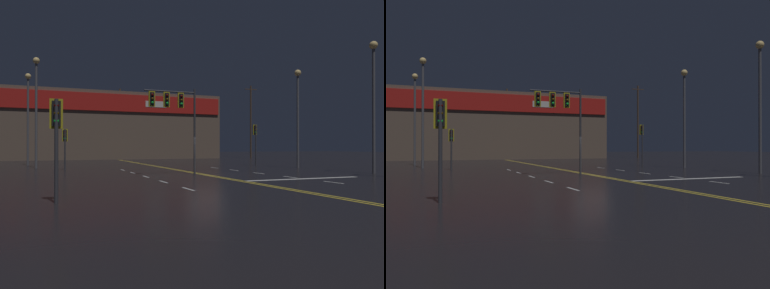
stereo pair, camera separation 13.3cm
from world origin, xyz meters
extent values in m
plane|color=black|center=(0.00, 0.00, 0.00)|extent=(200.00, 200.00, 0.00)
cube|color=gold|center=(-0.15, 0.00, 0.00)|extent=(0.12, 60.00, 0.01)
cube|color=gold|center=(0.15, 0.00, 0.00)|extent=(0.12, 60.00, 0.01)
cube|color=silver|center=(-4.02, -7.20, 0.00)|extent=(0.12, 1.40, 0.01)
cube|color=silver|center=(-4.02, -3.60, 0.00)|extent=(0.12, 1.40, 0.01)
cube|color=silver|center=(-4.02, 0.00, 0.00)|extent=(0.12, 1.40, 0.01)
cube|color=silver|center=(-4.02, 3.60, 0.00)|extent=(0.12, 1.40, 0.01)
cube|color=silver|center=(-4.02, 7.20, 0.00)|extent=(0.12, 1.40, 0.01)
cube|color=silver|center=(4.02, -7.20, 0.00)|extent=(0.12, 1.40, 0.01)
cube|color=silver|center=(4.02, -3.60, 0.00)|extent=(0.12, 1.40, 0.01)
cube|color=silver|center=(4.02, 0.00, 0.00)|extent=(0.12, 1.40, 0.01)
cube|color=silver|center=(4.02, 3.60, 0.00)|extent=(0.12, 1.40, 0.01)
cube|color=silver|center=(4.02, 7.20, 0.00)|extent=(0.12, 1.40, 0.01)
cube|color=silver|center=(4.02, -4.84, 0.00)|extent=(7.71, 0.40, 0.01)
cylinder|color=#38383D|center=(-0.47, 0.76, 2.85)|extent=(0.14, 0.14, 5.69)
cylinder|color=#38383D|center=(-2.20, 0.76, 5.44)|extent=(3.45, 0.10, 0.10)
cube|color=black|center=(-1.46, 0.76, 4.90)|extent=(0.28, 0.24, 0.84)
cube|color=gold|center=(-1.46, 0.76, 4.90)|extent=(0.42, 0.08, 0.99)
sphere|color=#500705|center=(-1.46, 0.61, 5.15)|extent=(0.17, 0.17, 0.17)
sphere|color=#543707|center=(-1.46, 0.61, 4.90)|extent=(0.17, 0.17, 0.17)
sphere|color=green|center=(-1.46, 0.61, 4.65)|extent=(0.17, 0.17, 0.17)
cube|color=black|center=(-2.44, 0.76, 4.90)|extent=(0.28, 0.24, 0.84)
cube|color=gold|center=(-2.44, 0.76, 4.90)|extent=(0.42, 0.08, 0.99)
sphere|color=#500705|center=(-2.44, 0.61, 5.15)|extent=(0.17, 0.17, 0.17)
sphere|color=#543707|center=(-2.44, 0.61, 4.90)|extent=(0.17, 0.17, 0.17)
sphere|color=green|center=(-2.44, 0.61, 4.65)|extent=(0.17, 0.17, 0.17)
cube|color=black|center=(-3.43, 0.76, 4.90)|extent=(0.28, 0.24, 0.84)
cube|color=gold|center=(-3.43, 0.76, 4.90)|extent=(0.42, 0.08, 0.99)
sphere|color=#500705|center=(-3.43, 0.61, 5.15)|extent=(0.17, 0.17, 0.17)
sphere|color=#543707|center=(-3.43, 0.61, 4.90)|extent=(0.17, 0.17, 0.17)
sphere|color=green|center=(-3.43, 0.61, 4.65)|extent=(0.17, 0.17, 0.17)
cylinder|color=#38383D|center=(-8.29, 8.59, 1.61)|extent=(0.13, 0.13, 3.22)
cube|color=black|center=(-8.29, 8.77, 2.75)|extent=(0.28, 0.24, 0.84)
cube|color=gold|center=(-8.29, 8.77, 2.75)|extent=(0.42, 0.08, 0.99)
sphere|color=#500705|center=(-8.29, 8.61, 3.01)|extent=(0.17, 0.17, 0.17)
sphere|color=#543707|center=(-8.29, 8.61, 2.75)|extent=(0.17, 0.17, 0.17)
sphere|color=green|center=(-8.29, 8.61, 2.50)|extent=(0.17, 0.17, 0.17)
cylinder|color=#38383D|center=(-9.49, -9.43, 1.70)|extent=(0.13, 0.13, 3.40)
cube|color=black|center=(-9.49, -9.25, 2.93)|extent=(0.28, 0.24, 0.84)
cube|color=gold|center=(-9.49, -9.25, 2.93)|extent=(0.42, 0.08, 0.99)
sphere|color=#500705|center=(-9.49, -9.41, 3.18)|extent=(0.17, 0.17, 0.17)
sphere|color=#543707|center=(-9.49, -9.41, 2.93)|extent=(0.17, 0.17, 0.17)
sphere|color=green|center=(-9.49, -9.41, 2.68)|extent=(0.17, 0.17, 0.17)
cylinder|color=#38383D|center=(9.43, 9.21, 1.99)|extent=(0.13, 0.13, 3.98)
cube|color=black|center=(9.43, 9.39, 3.51)|extent=(0.28, 0.24, 0.84)
cube|color=gold|center=(9.43, 9.39, 3.51)|extent=(0.42, 0.08, 0.99)
sphere|color=#500705|center=(9.43, 9.23, 3.76)|extent=(0.17, 0.17, 0.17)
sphere|color=#543707|center=(9.43, 9.23, 3.51)|extent=(0.17, 0.17, 0.17)
sphere|color=green|center=(9.43, 9.23, 3.26)|extent=(0.17, 0.17, 0.17)
cylinder|color=#59595E|center=(-10.44, 12.08, 4.51)|extent=(0.20, 0.20, 9.02)
sphere|color=#F9D17A|center=(-10.44, 12.08, 9.19)|extent=(0.56, 0.56, 0.56)
cylinder|color=#59595E|center=(-11.27, 17.61, 4.30)|extent=(0.20, 0.20, 8.60)
sphere|color=#F9D17A|center=(-11.27, 17.61, 8.77)|extent=(0.56, 0.56, 0.56)
cylinder|color=#59595E|center=(11.20, -3.20, 4.33)|extent=(0.20, 0.20, 8.66)
sphere|color=#F9D17A|center=(11.20, -3.20, 8.83)|extent=(0.56, 0.56, 0.56)
cylinder|color=#59595E|center=(10.76, 4.45, 4.06)|extent=(0.20, 0.20, 8.12)
sphere|color=#F9D17A|center=(10.76, 4.45, 8.29)|extent=(0.56, 0.56, 0.56)
cube|color=brown|center=(0.00, 36.26, 4.94)|extent=(32.54, 10.00, 9.88)
cube|color=red|center=(0.00, 31.16, 8.15)|extent=(31.89, 0.20, 2.47)
cube|color=white|center=(5.69, 31.11, 8.15)|extent=(3.20, 0.16, 0.90)
cylinder|color=#4C3828|center=(0.41, 31.50, 5.11)|extent=(0.26, 0.26, 10.21)
cube|color=#4C3828|center=(0.41, 31.50, 9.61)|extent=(2.20, 0.12, 0.12)
cylinder|color=#4C3828|center=(22.11, 31.50, 5.98)|extent=(0.26, 0.26, 11.96)
cube|color=#4C3828|center=(22.11, 31.50, 11.36)|extent=(2.20, 0.12, 0.12)
camera|label=1|loc=(-9.89, -22.38, 1.84)|focal=35.00mm
camera|label=2|loc=(-9.77, -22.43, 1.84)|focal=35.00mm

